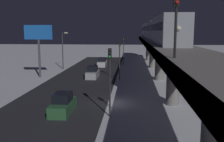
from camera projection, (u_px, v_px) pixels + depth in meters
name	position (u px, v px, depth m)	size (l,w,h in m)	color
ground_plane	(108.00, 103.00, 28.74)	(240.00, 240.00, 0.00)	white
avenue_asphalt	(60.00, 102.00, 29.17)	(11.00, 99.81, 0.01)	#28282D
elevated_railway	(173.00, 55.00, 27.37)	(5.00, 99.81, 6.31)	gray
subway_train	(154.00, 30.00, 52.00)	(2.94, 55.47, 3.40)	#999EA8
rail_signal	(176.00, 13.00, 15.47)	(0.36, 0.41, 4.00)	black
sedan_white	(102.00, 63.00, 58.32)	(1.91, 4.46, 1.97)	silver
sedan_silver	(93.00, 73.00, 44.27)	(1.80, 4.70, 1.97)	#B2B2B7
sedan_green	(63.00, 105.00, 25.31)	(1.80, 4.49, 1.97)	#2D6038
traffic_light_near	(110.00, 72.00, 23.66)	(0.32, 0.44, 6.40)	#2D2D2D
traffic_light_mid	(120.00, 54.00, 41.85)	(0.32, 0.44, 6.40)	#2D2D2D
traffic_light_far	(124.00, 47.00, 60.05)	(0.32, 0.44, 6.40)	#2D2D2D
commercial_billboard	(38.00, 37.00, 43.51)	(4.80, 0.36, 8.90)	#4C4C51
street_lamp_far	(64.00, 46.00, 53.51)	(1.35, 0.44, 7.65)	#38383D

